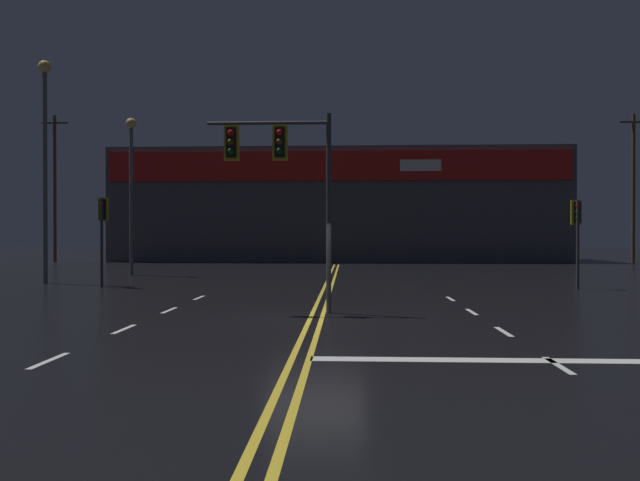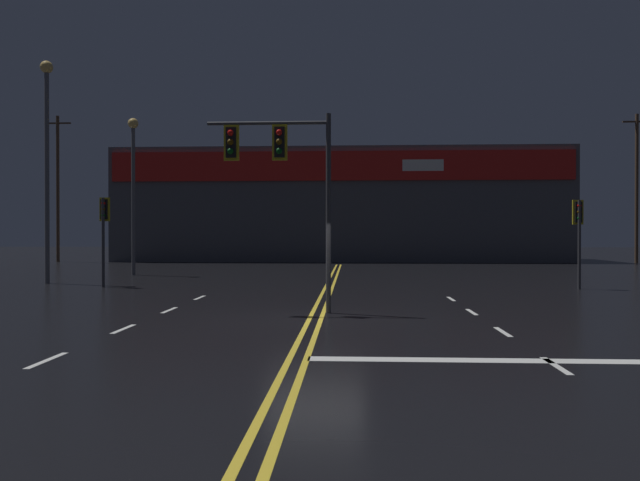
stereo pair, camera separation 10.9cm
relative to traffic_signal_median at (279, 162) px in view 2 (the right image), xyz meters
The scene contains 9 objects.
ground_plane 4.52m from the traffic_signal_median, 51.47° to the right, with size 200.00×200.00×0.00m, color black.
road_markings 5.07m from the traffic_signal_median, 50.66° to the right, with size 12.79×60.00×0.01m.
traffic_signal_median is the anchor object (origin of this frame).
traffic_signal_corner_northwest 11.80m from the traffic_signal_median, 135.06° to the left, with size 0.42×0.36×3.74m.
traffic_signal_corner_northeast 13.94m from the traffic_signal_median, 36.67° to the left, with size 0.42×0.36×3.58m.
streetlight_near_right 15.51m from the traffic_signal_median, 139.10° to the left, with size 0.56×0.56×9.96m.
streetlight_median_approach 18.82m from the traffic_signal_median, 121.47° to the left, with size 0.56×0.56×8.50m.
building_backdrop 37.02m from the traffic_signal_median, 88.33° to the left, with size 37.24×10.23×9.26m.
utility_pole_row 32.66m from the traffic_signal_median, 88.49° to the left, with size 48.42×0.26×11.92m.
Camera 2 is at (0.93, -15.83, 2.15)m, focal length 35.00 mm.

